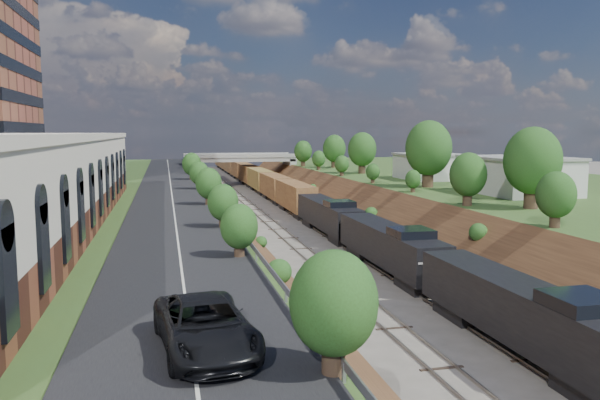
# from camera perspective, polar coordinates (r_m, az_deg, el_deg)

# --- Properties ---
(platform_left) EXTENTS (44.00, 180.00, 5.00)m
(platform_left) POSITION_cam_1_polar(r_m,az_deg,el_deg) (70.51, -26.72, -1.90)
(platform_left) COLOR #3E5B25
(platform_left) RESTS_ON ground
(platform_right) EXTENTS (44.00, 180.00, 5.00)m
(platform_right) POSITION_cam_1_polar(r_m,az_deg,el_deg) (84.32, 22.75, -0.42)
(platform_right) COLOR #3E5B25
(platform_right) RESTS_ON ground
(embankment_left) EXTENTS (10.00, 180.00, 10.00)m
(embankment_left) POSITION_cam_1_polar(r_m,az_deg,el_deg) (69.07, -8.55, -3.52)
(embankment_left) COLOR brown
(embankment_left) RESTS_ON ground
(embankment_right) EXTENTS (10.00, 180.00, 10.00)m
(embankment_right) POSITION_cam_1_polar(r_m,az_deg,el_deg) (74.05, 8.69, -2.84)
(embankment_right) COLOR brown
(embankment_right) RESTS_ON ground
(rail_left_track) EXTENTS (1.58, 180.00, 0.18)m
(rail_left_track) POSITION_cam_1_polar(r_m,az_deg,el_deg) (70.19, -1.69, -3.21)
(rail_left_track) COLOR gray
(rail_left_track) RESTS_ON ground
(rail_right_track) EXTENTS (1.58, 180.00, 0.18)m
(rail_right_track) POSITION_cam_1_polar(r_m,az_deg,el_deg) (71.38, 2.41, -3.05)
(rail_right_track) COLOR gray
(rail_right_track) RESTS_ON ground
(road) EXTENTS (8.00, 180.00, 0.10)m
(road) POSITION_cam_1_polar(r_m,az_deg,el_deg) (68.18, -12.40, 0.55)
(road) COLOR black
(road) RESTS_ON platform_left
(guardrail) EXTENTS (0.10, 171.00, 0.70)m
(guardrail) POSITION_cam_1_polar(r_m,az_deg,el_deg) (68.09, -8.95, 1.04)
(guardrail) COLOR #99999E
(guardrail) RESTS_ON platform_left
(overpass) EXTENTS (24.50, 8.30, 7.40)m
(overpass) POSITION_cam_1_polar(r_m,az_deg,el_deg) (131.01, -5.94, 3.45)
(overpass) COLOR gray
(overpass) RESTS_ON ground
(white_building_near) EXTENTS (9.00, 12.00, 4.00)m
(white_building_near) POSITION_cam_1_polar(r_m,az_deg,el_deg) (71.97, 20.48, 2.16)
(white_building_near) COLOR silver
(white_building_near) RESTS_ON platform_right
(white_building_far) EXTENTS (8.00, 10.00, 3.60)m
(white_building_far) POSITION_cam_1_polar(r_m,az_deg,el_deg) (90.87, 12.54, 3.13)
(white_building_far) COLOR silver
(white_building_far) RESTS_ON platform_right
(tree_right_large) EXTENTS (5.25, 5.25, 7.61)m
(tree_right_large) POSITION_cam_1_polar(r_m,az_deg,el_deg) (58.27, 21.74, 3.50)
(tree_right_large) COLOR #473323
(tree_right_large) RESTS_ON platform_right
(tree_left_crest) EXTENTS (2.45, 2.45, 3.55)m
(tree_left_crest) POSITION_cam_1_polar(r_m,az_deg,el_deg) (28.60, -4.00, -3.54)
(tree_left_crest) COLOR #473323
(tree_left_crest) RESTS_ON platform_left
(freight_train) EXTENTS (3.07, 188.98, 4.58)m
(freight_train) POSITION_cam_1_polar(r_m,az_deg,el_deg) (117.94, -3.84, 2.02)
(freight_train) COLOR black
(freight_train) RESTS_ON ground
(suv) EXTENTS (3.43, 6.27, 1.67)m
(suv) POSITION_cam_1_polar(r_m,az_deg,el_deg) (19.33, -9.23, -12.00)
(suv) COLOR black
(suv) RESTS_ON road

